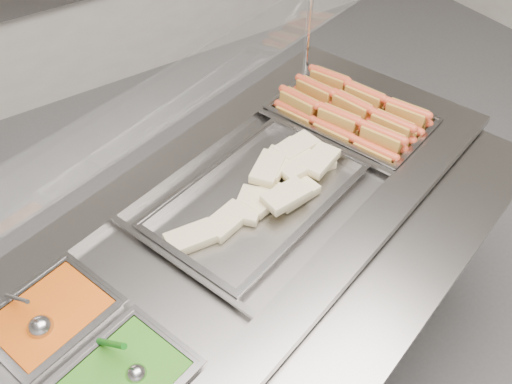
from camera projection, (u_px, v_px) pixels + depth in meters
steam_counter at (248, 290)px, 1.96m from camera, size 1.88×1.23×0.83m
tray_rail at (384, 299)px, 1.49m from camera, size 1.66×0.79×0.05m
sneeze_guard at (187, 84)px, 1.53m from camera, size 1.54×0.70×0.41m
pan_hotdogs at (351, 123)px, 2.02m from camera, size 0.45×0.58×0.09m
pan_wraps at (258, 201)px, 1.72m from camera, size 0.71×0.53×0.06m
pan_beans at (53, 323)px, 1.43m from camera, size 0.33×0.29×0.09m
hotdogs_in_buns at (352, 113)px, 1.99m from camera, size 0.40×0.53×0.11m
tortilla_wraps at (278, 180)px, 1.74m from camera, size 0.63×0.28×0.07m
ladle at (39, 326)px, 1.37m from camera, size 0.08×0.17×0.14m
serving_spoon at (132, 369)px, 1.29m from camera, size 0.07×0.16×0.13m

